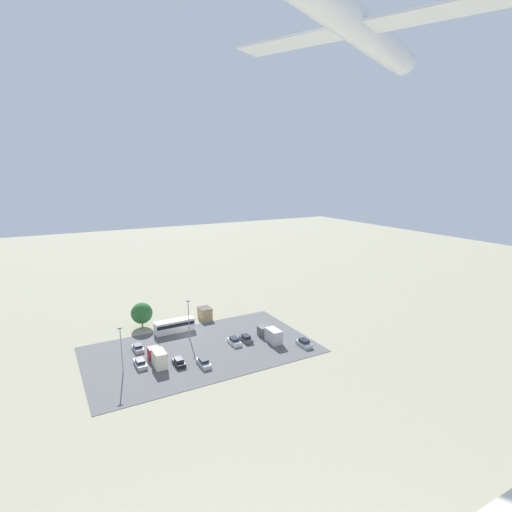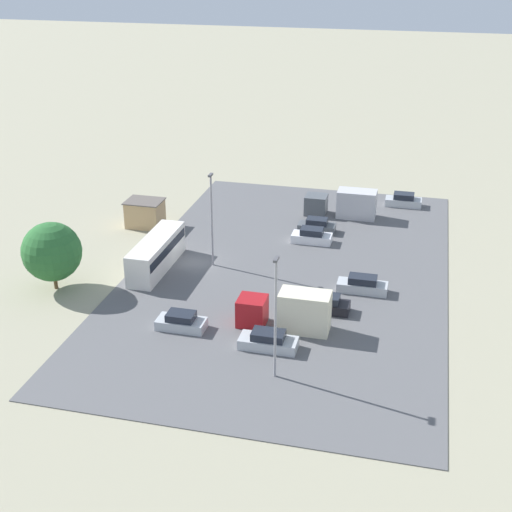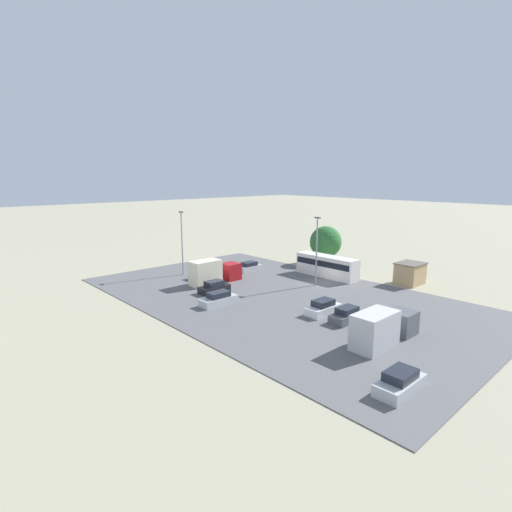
{
  "view_description": "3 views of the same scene",
  "coord_description": "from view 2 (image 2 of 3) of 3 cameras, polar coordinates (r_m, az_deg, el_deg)",
  "views": [
    {
      "loc": [
        30.89,
        91.57,
        40.89
      ],
      "look_at": [
        -3.88,
        29.02,
        25.61
      ],
      "focal_mm": 28.0,
      "sensor_mm": 36.0,
      "label": 1
    },
    {
      "loc": [
        63.05,
        21.87,
        30.94
      ],
      "look_at": [
        3.4,
        7.22,
        3.08
      ],
      "focal_mm": 50.0,
      "sensor_mm": 36.0,
      "label": 2
    },
    {
      "loc": [
        -34.41,
        45.12,
        15.24
      ],
      "look_at": [
        5.69,
        8.29,
        4.35
      ],
      "focal_mm": 28.0,
      "sensor_mm": 36.0,
      "label": 3
    }
  ],
  "objects": [
    {
      "name": "parked_car_2",
      "position": [
        64.05,
        5.64,
        -3.87
      ],
      "size": [
        1.88,
        4.18,
        1.57
      ],
      "rotation": [
        0.0,
        0.0,
        3.14
      ],
      "color": "black",
      "rests_on": "ground"
    },
    {
      "name": "parked_truck_0",
      "position": [
        60.66,
        2.7,
        -4.46
      ],
      "size": [
        2.39,
        7.92,
        3.53
      ],
      "rotation": [
        0.0,
        0.0,
        3.14
      ],
      "color": "maroon",
      "rests_on": "ground"
    },
    {
      "name": "parked_car_1",
      "position": [
        58.32,
        0.99,
        -6.82
      ],
      "size": [
        1.97,
        4.77,
        1.52
      ],
      "color": "#ADB2B7",
      "rests_on": "ground"
    },
    {
      "name": "parked_car_6",
      "position": [
        78.05,
        4.49,
        1.57
      ],
      "size": [
        1.95,
        4.33,
        1.63
      ],
      "color": "silver",
      "rests_on": "ground"
    },
    {
      "name": "light_pole_lot_centre",
      "position": [
        70.79,
        -3.57,
        3.17
      ],
      "size": [
        0.9,
        0.28,
        9.69
      ],
      "color": "gray",
      "rests_on": "ground"
    },
    {
      "name": "tree_near_shed",
      "position": [
        69.21,
        -16.03,
        0.34
      ],
      "size": [
        5.61,
        5.61,
        6.64
      ],
      "color": "brown",
      "rests_on": "ground"
    },
    {
      "name": "light_pole_lot_edge",
      "position": [
        52.42,
        1.57,
        -4.66
      ],
      "size": [
        0.9,
        0.28,
        9.93
      ],
      "color": "gray",
      "rests_on": "ground"
    },
    {
      "name": "bus",
      "position": [
        72.0,
        -7.97,
        0.29
      ],
      "size": [
        10.21,
        2.58,
        3.22
      ],
      "rotation": [
        0.0,
        0.0,
        1.57
      ],
      "color": "silver",
      "rests_on": "ground"
    },
    {
      "name": "parked_car_0",
      "position": [
        80.97,
        4.89,
        2.4
      ],
      "size": [
        1.85,
        4.18,
        1.57
      ],
      "rotation": [
        0.0,
        0.0,
        3.14
      ],
      "color": "#4C5156",
      "rests_on": "ground"
    },
    {
      "name": "parked_car_5",
      "position": [
        67.82,
        8.51,
        -2.33
      ],
      "size": [
        1.82,
        4.71,
        1.6
      ],
      "color": "#ADB2B7",
      "rests_on": "ground"
    },
    {
      "name": "parking_lot_surface",
      "position": [
        71.26,
        2.62,
        -1.33
      ],
      "size": [
        51.82,
        30.93,
        0.08
      ],
      "color": "#565659",
      "rests_on": "ground"
    },
    {
      "name": "parked_car_4",
      "position": [
        90.37,
        11.72,
        4.36
      ],
      "size": [
        1.98,
        4.41,
        1.62
      ],
      "rotation": [
        0.0,
        0.0,
        3.14
      ],
      "color": "#ADB2B7",
      "rests_on": "ground"
    },
    {
      "name": "parked_car_3",
      "position": [
        61.38,
        -6.0,
        -5.27
      ],
      "size": [
        1.98,
        4.2,
        1.49
      ],
      "color": "#ADB2B7",
      "rests_on": "ground"
    },
    {
      "name": "shed_building",
      "position": [
        83.13,
        -8.87,
        3.4
      ],
      "size": [
        3.33,
        4.16,
        3.11
      ],
      "color": "tan",
      "rests_on": "ground"
    },
    {
      "name": "ground_plane",
      "position": [
        73.56,
        -4.84,
        -0.57
      ],
      "size": [
        400.0,
        400.0,
        0.0
      ],
      "primitive_type": "plane",
      "color": "gray"
    },
    {
      "name": "parked_truck_1",
      "position": [
        85.54,
        7.14,
        4.14
      ],
      "size": [
        2.51,
        8.4,
        3.3
      ],
      "rotation": [
        0.0,
        0.0,
        3.14
      ],
      "color": "#4C5156",
      "rests_on": "ground"
    }
  ]
}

